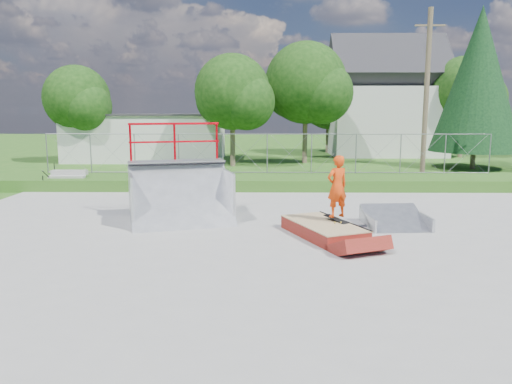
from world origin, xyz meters
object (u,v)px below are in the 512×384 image
flat_bank_ramp (395,219)px  skater (337,189)px  grind_box (323,230)px  quarter_pipe (180,174)px

flat_bank_ramp → skater: (-1.83, -0.94, 1.01)m
grind_box → flat_bank_ramp: 2.47m
quarter_pipe → skater: size_ratio=1.78×
grind_box → quarter_pipe: quarter_pipe is taller
quarter_pipe → skater: (4.42, -1.53, -0.21)m
quarter_pipe → skater: quarter_pipe is taller
flat_bank_ramp → skater: skater is taller
grind_box → skater: skater is taller
flat_bank_ramp → skater: size_ratio=1.07×
skater → quarter_pipe: bearing=-44.6°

